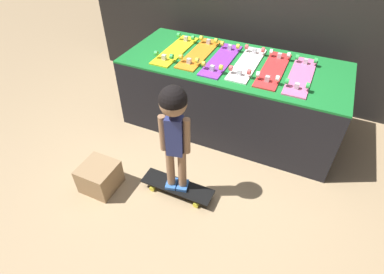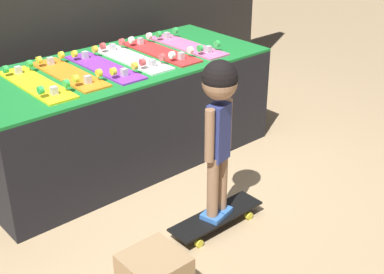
{
  "view_description": "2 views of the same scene",
  "coord_description": "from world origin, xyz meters",
  "px_view_note": "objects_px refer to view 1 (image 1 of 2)",
  "views": [
    {
      "loc": [
        0.77,
        -2.03,
        2.21
      ],
      "look_at": [
        -0.09,
        -0.15,
        0.41
      ],
      "focal_mm": 28.0,
      "sensor_mm": 36.0,
      "label": 1
    },
    {
      "loc": [
        -2.07,
        -2.52,
        2.07
      ],
      "look_at": [
        0.06,
        -0.08,
        0.45
      ],
      "focal_mm": 50.0,
      "sensor_mm": 36.0,
      "label": 2
    }
  ],
  "objects_px": {
    "skateboard_purple_on_rack": "(221,59)",
    "storage_box": "(100,177)",
    "skateboard_pink_on_rack": "(301,75)",
    "skateboard_red_on_rack": "(273,69)",
    "child": "(174,123)",
    "skateboard_yellow_on_rack": "(176,50)",
    "skateboard_on_floor": "(177,187)",
    "skateboard_white_on_rack": "(247,63)",
    "skateboard_orange_on_rack": "(199,53)"
  },
  "relations": [
    {
      "from": "skateboard_purple_on_rack",
      "to": "skateboard_pink_on_rack",
      "type": "relative_size",
      "value": 1.0
    },
    {
      "from": "skateboard_purple_on_rack",
      "to": "skateboard_white_on_rack",
      "type": "height_order",
      "value": "same"
    },
    {
      "from": "skateboard_red_on_rack",
      "to": "skateboard_yellow_on_rack",
      "type": "bearing_deg",
      "value": -179.4
    },
    {
      "from": "skateboard_white_on_rack",
      "to": "skateboard_orange_on_rack",
      "type": "bearing_deg",
      "value": 178.59
    },
    {
      "from": "skateboard_purple_on_rack",
      "to": "skateboard_orange_on_rack",
      "type": "bearing_deg",
      "value": 171.33
    },
    {
      "from": "child",
      "to": "skateboard_white_on_rack",
      "type": "bearing_deg",
      "value": 65.89
    },
    {
      "from": "skateboard_white_on_rack",
      "to": "skateboard_on_floor",
      "type": "distance_m",
      "value": 1.4
    },
    {
      "from": "skateboard_purple_on_rack",
      "to": "skateboard_pink_on_rack",
      "type": "xyz_separation_m",
      "value": [
        0.79,
        0.0,
        0.0
      ]
    },
    {
      "from": "skateboard_on_floor",
      "to": "skateboard_purple_on_rack",
      "type": "bearing_deg",
      "value": 92.35
    },
    {
      "from": "child",
      "to": "storage_box",
      "type": "distance_m",
      "value": 0.99
    },
    {
      "from": "skateboard_red_on_rack",
      "to": "child",
      "type": "relative_size",
      "value": 0.75
    },
    {
      "from": "child",
      "to": "storage_box",
      "type": "relative_size",
      "value": 3.34
    },
    {
      "from": "skateboard_white_on_rack",
      "to": "skateboard_red_on_rack",
      "type": "relative_size",
      "value": 1.0
    },
    {
      "from": "skateboard_yellow_on_rack",
      "to": "child",
      "type": "distance_m",
      "value": 1.29
    },
    {
      "from": "skateboard_red_on_rack",
      "to": "storage_box",
      "type": "xyz_separation_m",
      "value": [
        -1.16,
        -1.4,
        -0.68
      ]
    },
    {
      "from": "skateboard_purple_on_rack",
      "to": "skateboard_on_floor",
      "type": "relative_size",
      "value": 1.16
    },
    {
      "from": "skateboard_yellow_on_rack",
      "to": "skateboard_purple_on_rack",
      "type": "height_order",
      "value": "same"
    },
    {
      "from": "skateboard_yellow_on_rack",
      "to": "skateboard_pink_on_rack",
      "type": "bearing_deg",
      "value": -0.17
    },
    {
      "from": "skateboard_on_floor",
      "to": "storage_box",
      "type": "bearing_deg",
      "value": -161.08
    },
    {
      "from": "skateboard_yellow_on_rack",
      "to": "skateboard_pink_on_rack",
      "type": "xyz_separation_m",
      "value": [
        1.32,
        -0.0,
        0.0
      ]
    },
    {
      "from": "skateboard_on_floor",
      "to": "child",
      "type": "bearing_deg",
      "value": -110.56
    },
    {
      "from": "skateboard_red_on_rack",
      "to": "skateboard_on_floor",
      "type": "distance_m",
      "value": 1.46
    },
    {
      "from": "skateboard_purple_on_rack",
      "to": "storage_box",
      "type": "relative_size",
      "value": 2.51
    },
    {
      "from": "skateboard_purple_on_rack",
      "to": "skateboard_pink_on_rack",
      "type": "bearing_deg",
      "value": 0.36
    },
    {
      "from": "skateboard_yellow_on_rack",
      "to": "skateboard_red_on_rack",
      "type": "xyz_separation_m",
      "value": [
        1.06,
        0.01,
        0.0
      ]
    },
    {
      "from": "child",
      "to": "storage_box",
      "type": "height_order",
      "value": "child"
    },
    {
      "from": "child",
      "to": "skateboard_yellow_on_rack",
      "type": "bearing_deg",
      "value": 102.8
    },
    {
      "from": "skateboard_red_on_rack",
      "to": "skateboard_on_floor",
      "type": "height_order",
      "value": "skateboard_red_on_rack"
    },
    {
      "from": "skateboard_yellow_on_rack",
      "to": "skateboard_purple_on_rack",
      "type": "xyz_separation_m",
      "value": [
        0.53,
        -0.01,
        0.0
      ]
    },
    {
      "from": "skateboard_white_on_rack",
      "to": "storage_box",
      "type": "xyz_separation_m",
      "value": [
        -0.9,
        -1.41,
        -0.68
      ]
    },
    {
      "from": "skateboard_white_on_rack",
      "to": "skateboard_pink_on_rack",
      "type": "xyz_separation_m",
      "value": [
        0.53,
        -0.02,
        0.0
      ]
    },
    {
      "from": "child",
      "to": "storage_box",
      "type": "bearing_deg",
      "value": -174.73
    },
    {
      "from": "skateboard_purple_on_rack",
      "to": "skateboard_white_on_rack",
      "type": "distance_m",
      "value": 0.27
    },
    {
      "from": "skateboard_orange_on_rack",
      "to": "skateboard_red_on_rack",
      "type": "xyz_separation_m",
      "value": [
        0.79,
        -0.02,
        0.0
      ]
    },
    {
      "from": "skateboard_orange_on_rack",
      "to": "skateboard_pink_on_rack",
      "type": "bearing_deg",
      "value": -1.91
    },
    {
      "from": "skateboard_orange_on_rack",
      "to": "child",
      "type": "distance_m",
      "value": 1.23
    },
    {
      "from": "skateboard_white_on_rack",
      "to": "skateboard_pink_on_rack",
      "type": "distance_m",
      "value": 0.53
    },
    {
      "from": "skateboard_red_on_rack",
      "to": "skateboard_orange_on_rack",
      "type": "bearing_deg",
      "value": 178.54
    },
    {
      "from": "skateboard_pink_on_rack",
      "to": "storage_box",
      "type": "distance_m",
      "value": 2.1
    },
    {
      "from": "skateboard_white_on_rack",
      "to": "skateboard_red_on_rack",
      "type": "distance_m",
      "value": 0.26
    },
    {
      "from": "skateboard_yellow_on_rack",
      "to": "skateboard_white_on_rack",
      "type": "height_order",
      "value": "same"
    },
    {
      "from": "skateboard_yellow_on_rack",
      "to": "skateboard_on_floor",
      "type": "height_order",
      "value": "skateboard_yellow_on_rack"
    },
    {
      "from": "skateboard_yellow_on_rack",
      "to": "skateboard_on_floor",
      "type": "bearing_deg",
      "value": -63.55
    },
    {
      "from": "skateboard_yellow_on_rack",
      "to": "skateboard_on_floor",
      "type": "distance_m",
      "value": 1.49
    },
    {
      "from": "skateboard_orange_on_rack",
      "to": "skateboard_on_floor",
      "type": "relative_size",
      "value": 1.16
    },
    {
      "from": "skateboard_pink_on_rack",
      "to": "skateboard_on_floor",
      "type": "xyz_separation_m",
      "value": [
        -0.75,
        -1.16,
        -0.73
      ]
    },
    {
      "from": "skateboard_orange_on_rack",
      "to": "skateboard_on_floor",
      "type": "bearing_deg",
      "value": -75.31
    },
    {
      "from": "skateboard_pink_on_rack",
      "to": "child",
      "type": "distance_m",
      "value": 1.38
    },
    {
      "from": "skateboard_purple_on_rack",
      "to": "child",
      "type": "xyz_separation_m",
      "value": [
        0.05,
        -1.15,
        0.01
      ]
    },
    {
      "from": "child",
      "to": "skateboard_red_on_rack",
      "type": "bearing_deg",
      "value": 53.96
    }
  ]
}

